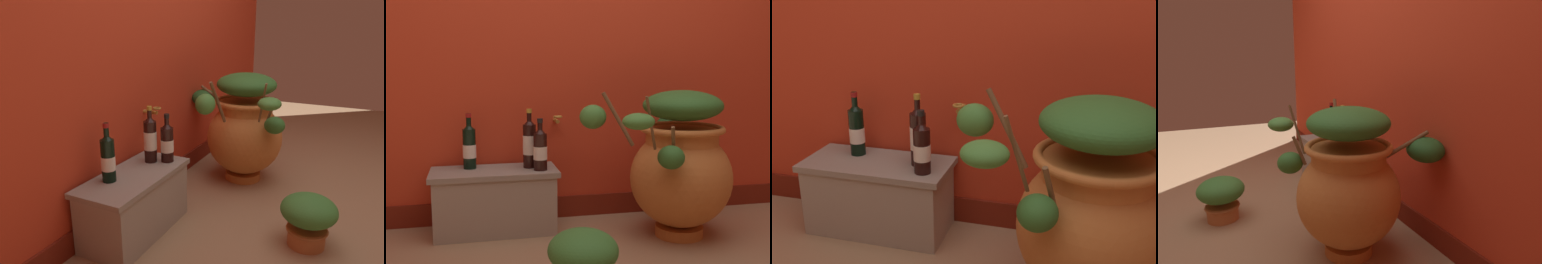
# 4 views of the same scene
# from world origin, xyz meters

# --- Properties ---
(ground_plane) EXTENTS (7.00, 7.00, 0.00)m
(ground_plane) POSITION_xyz_m (0.00, 0.00, 0.00)
(ground_plane) COLOR #9E7A56
(back_wall) EXTENTS (4.40, 0.33, 2.60)m
(back_wall) POSITION_xyz_m (-0.00, 1.20, 1.29)
(back_wall) COLOR red
(back_wall) RESTS_ON ground_plane
(terracotta_urn) EXTENTS (0.84, 0.85, 0.83)m
(terracotta_urn) POSITION_xyz_m (0.50, 0.62, 0.42)
(terracotta_urn) COLOR #C17033
(terracotta_urn) RESTS_ON ground_plane
(stone_ledge) EXTENTS (0.72, 0.34, 0.37)m
(stone_ledge) POSITION_xyz_m (-0.52, 0.92, 0.20)
(stone_ledge) COLOR #9E9384
(stone_ledge) RESTS_ON ground_plane
(wine_bottle_left) EXTENTS (0.08, 0.08, 0.32)m
(wine_bottle_left) POSITION_xyz_m (-0.65, 0.98, 0.50)
(wine_bottle_left) COLOR black
(wine_bottle_left) RESTS_ON stone_ledge
(wine_bottle_middle) EXTENTS (0.08, 0.08, 0.35)m
(wine_bottle_middle) POSITION_xyz_m (-0.31, 0.94, 0.52)
(wine_bottle_middle) COLOR black
(wine_bottle_middle) RESTS_ON stone_ledge
(wine_bottle_right) EXTENTS (0.08, 0.08, 0.30)m
(wine_bottle_right) POSITION_xyz_m (-0.26, 0.85, 0.49)
(wine_bottle_right) COLOR black
(wine_bottle_right) RESTS_ON stone_ledge
(potted_shrub) EXTENTS (0.29, 0.31, 0.30)m
(potted_shrub) POSITION_xyz_m (-0.21, -0.00, 0.17)
(potted_shrub) COLOR #B26638
(potted_shrub) RESTS_ON ground_plane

